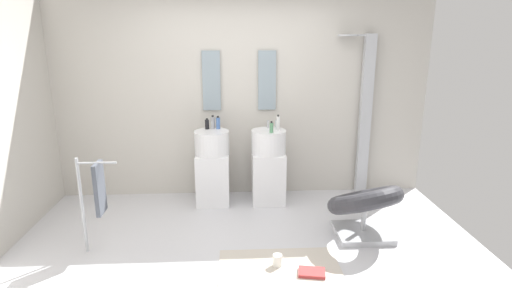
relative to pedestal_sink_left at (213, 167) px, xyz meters
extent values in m
cube|color=silver|center=(0.34, -1.27, -0.49)|extent=(4.80, 3.60, 0.04)
cube|color=beige|center=(0.34, 0.38, 0.83)|extent=(4.80, 0.10, 2.60)
cube|color=white|center=(0.00, 0.00, -0.15)|extent=(0.40, 0.40, 0.64)
cylinder|color=white|center=(0.00, 0.00, 0.31)|extent=(0.42, 0.42, 0.28)
cylinder|color=#B7BABF|center=(0.00, 0.12, 0.50)|extent=(0.02, 0.02, 0.10)
cube|color=white|center=(0.69, 0.00, -0.15)|extent=(0.40, 0.40, 0.64)
cylinder|color=white|center=(0.69, 0.00, 0.31)|extent=(0.42, 0.42, 0.28)
cylinder|color=#B7BABF|center=(0.69, 0.12, 0.50)|extent=(0.02, 0.02, 0.10)
cube|color=#8C9EA8|center=(0.00, 0.31, 1.02)|extent=(0.22, 0.03, 0.73)
cube|color=#8C9EA8|center=(0.69, 0.31, 1.02)|extent=(0.22, 0.03, 0.73)
cube|color=#B7BABF|center=(1.95, 0.26, 0.55)|extent=(0.14, 0.08, 2.05)
cylinder|color=#B7BABF|center=(1.80, 0.24, 1.56)|extent=(0.30, 0.02, 0.02)
cylinder|color=#B7BABF|center=(1.65, 0.21, 1.56)|extent=(0.24, 0.24, 0.02)
cube|color=#B7BABF|center=(1.60, -0.95, -0.44)|extent=(0.56, 0.50, 0.06)
cylinder|color=#B7BABF|center=(1.60, -0.95, -0.27)|extent=(0.05, 0.05, 0.34)
torus|color=#333338|center=(1.60, -0.95, -0.07)|extent=(1.04, 1.04, 0.49)
cylinder|color=#B7BABF|center=(-1.18, -1.12, 0.00)|extent=(0.03, 0.03, 0.95)
cylinder|color=#B7BABF|center=(-1.00, -1.12, 0.43)|extent=(0.36, 0.02, 0.02)
cube|color=#4C515B|center=(-1.00, -1.12, 0.18)|extent=(0.04, 0.22, 0.50)
cube|color=beige|center=(0.66, -1.58, -0.47)|extent=(1.10, 0.78, 0.01)
cube|color=#B73838|center=(0.93, -1.64, -0.45)|extent=(0.26, 0.20, 0.03)
cylinder|color=white|center=(0.65, -1.49, -0.41)|extent=(0.08, 0.08, 0.11)
cylinder|color=black|center=(-0.06, 0.11, 0.51)|extent=(0.05, 0.05, 0.11)
cylinder|color=black|center=(-0.06, 0.11, 0.57)|extent=(0.03, 0.03, 0.02)
cylinder|color=silver|center=(0.80, 0.11, 0.50)|extent=(0.04, 0.04, 0.10)
cylinder|color=black|center=(0.80, 0.11, 0.56)|extent=(0.02, 0.02, 0.02)
cylinder|color=#4C72B7|center=(0.08, 0.12, 0.52)|extent=(0.05, 0.05, 0.14)
cylinder|color=black|center=(0.08, 0.12, 0.60)|extent=(0.03, 0.03, 0.02)
cylinder|color=white|center=(0.80, -0.02, 0.54)|extent=(0.04, 0.04, 0.17)
cylinder|color=black|center=(0.80, -0.02, 0.63)|extent=(0.02, 0.02, 0.02)
cylinder|color=#99999E|center=(0.01, 0.13, 0.52)|extent=(0.05, 0.05, 0.15)
cylinder|color=black|center=(0.01, 0.13, 0.61)|extent=(0.03, 0.03, 0.02)
cylinder|color=#59996B|center=(0.71, -0.12, 0.51)|extent=(0.04, 0.04, 0.12)
cylinder|color=black|center=(0.71, -0.12, 0.58)|extent=(0.02, 0.02, 0.02)
camera|label=1|loc=(0.27, -4.74, 1.58)|focal=28.42mm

